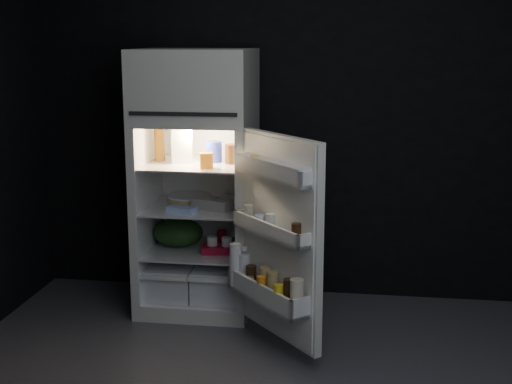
% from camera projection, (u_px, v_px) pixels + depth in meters
% --- Properties ---
extents(wall_back, '(4.00, 0.00, 2.70)m').
position_uv_depth(wall_back, '(312.00, 110.00, 5.02)').
color(wall_back, black).
rests_on(wall_back, ground).
extents(wall_front, '(4.00, 0.00, 2.70)m').
position_uv_depth(wall_front, '(217.00, 249.00, 1.74)').
color(wall_front, black).
rests_on(wall_front, ground).
extents(refrigerator, '(0.76, 0.71, 1.78)m').
position_uv_depth(refrigerator, '(197.00, 172.00, 4.85)').
color(refrigerator, white).
rests_on(refrigerator, ground).
extents(fridge_door, '(0.61, 0.67, 1.22)m').
position_uv_depth(fridge_door, '(276.00, 242.00, 4.18)').
color(fridge_door, white).
rests_on(fridge_door, ground).
extents(milk_jug, '(0.17, 0.17, 0.24)m').
position_uv_depth(milk_jug, '(181.00, 145.00, 4.79)').
color(milk_jug, white).
rests_on(milk_jug, refrigerator).
extents(mayo_jar, '(0.13, 0.13, 0.14)m').
position_uv_depth(mayo_jar, '(214.00, 152.00, 4.82)').
color(mayo_jar, '#1D2FA1').
rests_on(mayo_jar, refrigerator).
extents(jam_jar, '(0.11, 0.11, 0.13)m').
position_uv_depth(jam_jar, '(232.00, 154.00, 4.76)').
color(jam_jar, black).
rests_on(jam_jar, refrigerator).
extents(amber_bottle, '(0.07, 0.07, 0.22)m').
position_uv_depth(amber_bottle, '(160.00, 145.00, 4.86)').
color(amber_bottle, '#A8661A').
rests_on(amber_bottle, refrigerator).
extents(small_carton, '(0.10, 0.08, 0.10)m').
position_uv_depth(small_carton, '(206.00, 161.00, 4.59)').
color(small_carton, orange).
rests_on(small_carton, refrigerator).
extents(egg_carton, '(0.29, 0.20, 0.07)m').
position_uv_depth(egg_carton, '(212.00, 204.00, 4.76)').
color(egg_carton, gray).
rests_on(egg_carton, refrigerator).
extents(pie, '(0.33, 0.33, 0.04)m').
position_uv_depth(pie, '(190.00, 199.00, 4.98)').
color(pie, tan).
rests_on(pie, refrigerator).
extents(flat_package, '(0.21, 0.14, 0.04)m').
position_uv_depth(flat_package, '(182.00, 210.00, 4.67)').
color(flat_package, '#9BB7EF').
rests_on(flat_package, refrigerator).
extents(wrapped_pkg, '(0.13, 0.12, 0.05)m').
position_uv_depth(wrapped_pkg, '(230.00, 198.00, 4.99)').
color(wrapped_pkg, beige).
rests_on(wrapped_pkg, refrigerator).
extents(produce_bag, '(0.39, 0.34, 0.20)m').
position_uv_depth(produce_bag, '(178.00, 232.00, 4.96)').
color(produce_bag, '#193815').
rests_on(produce_bag, refrigerator).
extents(yogurt_tray, '(0.27, 0.17, 0.05)m').
position_uv_depth(yogurt_tray, '(221.00, 249.00, 4.82)').
color(yogurt_tray, '#AA0E28').
rests_on(yogurt_tray, refrigerator).
extents(small_can_red, '(0.08, 0.08, 0.09)m').
position_uv_depth(small_can_red, '(222.00, 237.00, 5.05)').
color(small_can_red, '#AA0E28').
rests_on(small_can_red, refrigerator).
extents(small_can_silver, '(0.07, 0.07, 0.09)m').
position_uv_depth(small_can_silver, '(239.00, 239.00, 4.98)').
color(small_can_silver, silver).
rests_on(small_can_silver, refrigerator).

